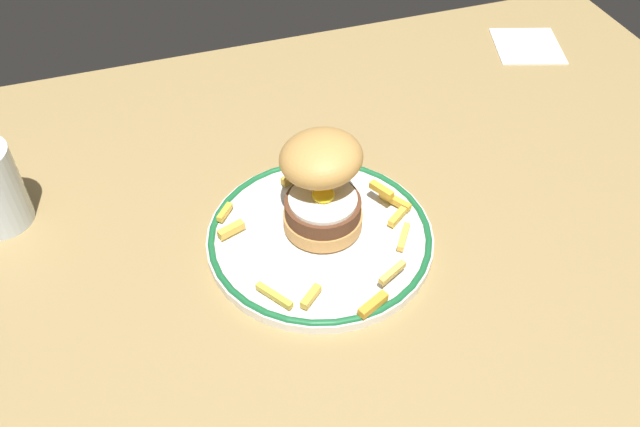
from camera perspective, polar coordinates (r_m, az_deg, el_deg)
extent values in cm
cube|color=olive|center=(79.26, 3.03, -3.76)|extent=(121.73, 94.62, 4.00)
cylinder|color=white|center=(77.72, 0.00, -2.09)|extent=(26.34, 26.34, 1.20)
torus|color=#196033|center=(77.28, 0.00, -1.78)|extent=(25.94, 25.94, 0.80)
cylinder|color=#C38948|center=(77.22, 0.24, -0.45)|extent=(9.21, 9.21, 1.80)
cylinder|color=#532F1C|center=(75.89, 0.25, 0.55)|extent=(8.77, 8.77, 1.95)
cylinder|color=white|center=(75.04, 0.25, 1.22)|extent=(7.83, 7.83, 0.50)
ellipsoid|color=yellow|center=(74.62, 0.28, 1.63)|extent=(2.60, 2.60, 1.40)
ellipsoid|color=#C08D48|center=(73.87, 0.08, 4.79)|extent=(13.52, 13.45, 5.88)
cube|color=gold|center=(84.55, -1.77, 3.99)|extent=(2.28, 3.28, 0.95)
cube|color=gold|center=(70.65, -3.94, -7.00)|extent=(3.19, 4.27, 0.70)
cube|color=gold|center=(80.62, 6.42, 1.12)|extent=(2.94, 4.07, 0.80)
cube|color=#E1B551|center=(71.97, 6.21, -5.03)|extent=(3.70, 2.36, 0.71)
cube|color=gold|center=(70.33, -0.79, -7.09)|extent=(2.86, 2.65, 0.85)
cube|color=gold|center=(79.29, 5.27, 2.03)|extent=(2.25, 3.26, 0.85)
cube|color=gold|center=(76.58, 7.17, -1.98)|extent=(2.84, 3.66, 0.71)
cube|color=gold|center=(78.67, 6.62, -0.27)|extent=(2.92, 2.44, 0.80)
cube|color=gold|center=(83.30, -2.10, 3.21)|extent=(4.05, 2.19, 0.92)
cube|color=gold|center=(79.55, -8.14, 0.12)|extent=(2.35, 2.62, 0.71)
cube|color=gold|center=(69.83, 4.56, -7.75)|extent=(3.78, 2.46, 0.95)
cube|color=gold|center=(77.27, -7.60, -1.37)|extent=(3.37, 1.96, 0.95)
cube|color=white|center=(116.93, 17.31, 13.56)|extent=(13.24, 13.64, 0.40)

